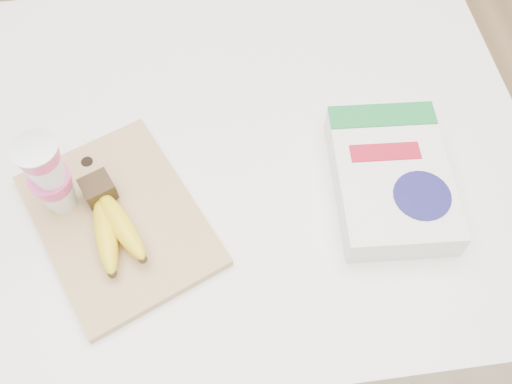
# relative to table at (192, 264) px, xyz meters

# --- Properties ---
(table) EXTENTS (1.29, 0.86, 0.96)m
(table) POSITION_rel_table_xyz_m (0.00, 0.00, 0.00)
(table) COLOR white
(table) RESTS_ON ground
(cutting_board) EXTENTS (0.35, 0.39, 0.02)m
(cutting_board) POSITION_rel_table_xyz_m (-0.08, -0.13, 0.49)
(cutting_board) COLOR tan
(cutting_board) RESTS_ON table
(bananas) EXTENTS (0.12, 0.18, 0.05)m
(bananas) POSITION_rel_table_xyz_m (-0.09, -0.15, 0.52)
(bananas) COLOR #382816
(bananas) RESTS_ON cutting_board
(yogurt_stack) EXTENTS (0.07, 0.07, 0.16)m
(yogurt_stack) POSITION_rel_table_xyz_m (-0.16, -0.09, 0.58)
(yogurt_stack) COLOR white
(yogurt_stack) RESTS_ON cutting_board
(cereal_box) EXTENTS (0.20, 0.28, 0.06)m
(cereal_box) POSITION_rel_table_xyz_m (0.37, -0.12, 0.51)
(cereal_box) COLOR white
(cereal_box) RESTS_ON table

